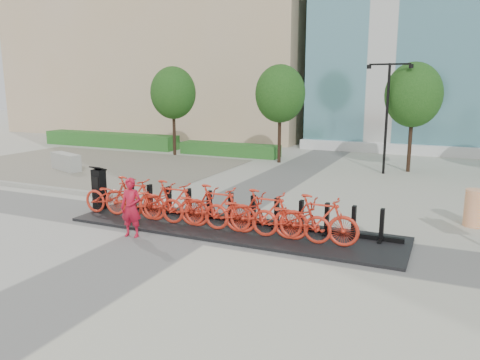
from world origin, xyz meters
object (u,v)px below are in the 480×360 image
at_px(kiosk, 99,188).
at_px(construction_barrel, 475,208).
at_px(worker_red, 131,207).
at_px(bike_0, 113,197).
at_px(jersey_barrier, 66,162).

xyz_separation_m(kiosk, construction_barrel, (11.05, 3.19, -0.22)).
bearing_deg(kiosk, construction_barrel, 18.49).
relative_size(kiosk, worker_red, 0.88).
bearing_deg(kiosk, bike_0, -22.03).
height_order(bike_0, kiosk, kiosk).
distance_m(bike_0, kiosk, 1.00).
relative_size(bike_0, worker_red, 1.33).
bearing_deg(construction_barrel, kiosk, -163.91).
distance_m(kiosk, construction_barrel, 11.51).
bearing_deg(kiosk, worker_red, -31.12).
relative_size(worker_red, jersey_barrier, 0.77).
bearing_deg(bike_0, jersey_barrier, 53.13).
distance_m(kiosk, worker_red, 3.09).
distance_m(bike_0, worker_red, 2.12).
distance_m(kiosk, jersey_barrier, 8.42).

